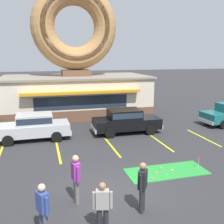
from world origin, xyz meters
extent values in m
plane|color=#2D2D30|center=(0.00, 0.00, 0.00)|extent=(160.00, 160.00, 0.00)
cube|color=brown|center=(0.62, 14.00, 0.45)|extent=(12.00, 6.00, 0.90)
cube|color=beige|center=(0.62, 14.00, 2.05)|extent=(12.00, 6.00, 2.30)
cube|color=gray|center=(0.62, 14.00, 3.28)|extent=(12.30, 6.30, 0.16)
cube|color=orange|center=(0.62, 10.70, 2.35)|extent=(9.00, 0.60, 0.20)
cube|color=#232D3D|center=(0.62, 10.98, 1.55)|extent=(7.20, 0.03, 1.00)
cube|color=brown|center=(0.62, 14.00, 3.61)|extent=(2.40, 1.80, 0.50)
torus|color=#B27F4C|center=(0.62, 14.00, 7.41)|extent=(7.10, 1.90, 7.10)
torus|color=#936038|center=(0.62, 13.57, 7.41)|extent=(6.25, 1.05, 6.24)
cube|color=green|center=(2.80, 1.09, 0.01)|extent=(3.61, 1.51, 0.03)
torus|color=#E5C666|center=(3.09, 1.12, 0.05)|extent=(0.13, 0.13, 0.04)
torus|color=#D17F47|center=(2.28, 1.03, 0.05)|extent=(0.13, 0.13, 0.04)
torus|color=#D8667F|center=(1.89, 0.59, 0.05)|extent=(0.13, 0.13, 0.04)
torus|color=#D17F47|center=(2.71, 1.43, 0.05)|extent=(0.13, 0.13, 0.04)
sphere|color=white|center=(2.62, 0.74, 0.05)|extent=(0.04, 0.04, 0.04)
cylinder|color=silver|center=(4.36, 1.00, 0.31)|extent=(0.01, 0.01, 0.55)
cube|color=red|center=(4.42, 1.00, 0.53)|extent=(0.12, 0.01, 0.08)
cube|color=black|center=(3.01, 7.32, 0.66)|extent=(4.43, 1.83, 0.68)
cube|color=black|center=(2.86, 7.32, 1.30)|extent=(2.13, 1.59, 0.60)
cube|color=#232D3D|center=(2.86, 7.32, 1.32)|extent=(2.04, 1.62, 0.36)
cube|color=silver|center=(5.24, 7.28, 0.42)|extent=(0.13, 1.67, 0.24)
cube|color=silver|center=(0.78, 7.36, 0.42)|extent=(0.13, 1.67, 0.24)
cylinder|color=black|center=(4.39, 8.18, 0.32)|extent=(0.64, 0.23, 0.64)
cylinder|color=black|center=(4.36, 6.42, 0.32)|extent=(0.64, 0.23, 0.64)
cylinder|color=black|center=(1.66, 8.22, 0.32)|extent=(0.64, 0.23, 0.64)
cylinder|color=black|center=(1.63, 6.46, 0.32)|extent=(0.64, 0.23, 0.64)
cube|color=silver|center=(9.02, 7.21, 0.42)|extent=(0.17, 1.67, 0.24)
cylinder|color=black|center=(9.92, 6.36, 0.32)|extent=(0.65, 0.25, 0.64)
cylinder|color=black|center=(9.84, 8.12, 0.32)|extent=(0.65, 0.25, 0.64)
cube|color=#B2B5BA|center=(-3.01, 7.45, 0.66)|extent=(4.41, 1.79, 0.68)
cube|color=#B2B5BA|center=(-2.86, 7.45, 1.30)|extent=(2.11, 1.58, 0.60)
cube|color=#232D3D|center=(-2.86, 7.45, 1.32)|extent=(2.03, 1.60, 0.36)
cube|color=silver|center=(-0.78, 7.47, 0.42)|extent=(0.11, 1.67, 0.24)
cylinder|color=black|center=(-4.37, 6.56, 0.32)|extent=(0.64, 0.22, 0.64)
cylinder|color=black|center=(-4.38, 8.32, 0.32)|extent=(0.64, 0.22, 0.64)
cylinder|color=black|center=(-1.64, 6.58, 0.32)|extent=(0.64, 0.22, 0.64)
cylinder|color=black|center=(-1.66, 8.34, 0.32)|extent=(0.64, 0.22, 0.64)
cylinder|color=#232328|center=(-0.98, -2.06, 0.38)|extent=(0.15, 0.15, 0.77)
cylinder|color=#232328|center=(-0.79, -2.10, 0.38)|extent=(0.15, 0.15, 0.77)
cube|color=gray|center=(-0.88, -2.08, 1.05)|extent=(0.43, 0.32, 0.56)
cylinder|color=gray|center=(-1.13, -2.02, 1.02)|extent=(0.10, 0.10, 0.52)
cylinder|color=gray|center=(-0.64, -2.14, 1.02)|extent=(0.10, 0.10, 0.52)
sphere|color=#9E7051|center=(-0.88, -2.08, 1.46)|extent=(0.21, 0.21, 0.21)
cylinder|color=#474C66|center=(-2.59, -1.76, 0.40)|extent=(0.15, 0.15, 0.81)
cube|color=#33478C|center=(-2.55, -1.85, 1.10)|extent=(0.38, 0.45, 0.59)
cylinder|color=#33478C|center=(-2.44, -2.08, 1.07)|extent=(0.10, 0.10, 0.54)
cylinder|color=#33478C|center=(-2.66, -1.63, 1.07)|extent=(0.10, 0.10, 0.54)
sphere|color=beige|center=(-2.55, -1.85, 1.53)|extent=(0.22, 0.22, 0.22)
cylinder|color=#232328|center=(0.67, -1.35, 0.42)|extent=(0.15, 0.15, 0.85)
cylinder|color=#232328|center=(0.56, -1.51, 0.42)|extent=(0.15, 0.15, 0.85)
cube|color=black|center=(0.61, -1.43, 1.16)|extent=(0.42, 0.45, 0.62)
cylinder|color=black|center=(0.76, -1.23, 1.13)|extent=(0.10, 0.10, 0.57)
cylinder|color=black|center=(0.47, -1.64, 1.13)|extent=(0.10, 0.10, 0.57)
sphere|color=#9E7051|center=(0.61, -1.43, 1.61)|extent=(0.23, 0.23, 0.23)
cylinder|color=slate|center=(-1.42, -0.20, 0.43)|extent=(0.15, 0.15, 0.86)
cylinder|color=slate|center=(-1.39, -0.40, 0.43)|extent=(0.15, 0.15, 0.86)
cube|color=#8C3393|center=(-1.41, -0.30, 1.18)|extent=(0.30, 0.41, 0.63)
cylinder|color=#8C3393|center=(-1.44, -0.05, 1.15)|extent=(0.10, 0.10, 0.58)
cylinder|color=#8C3393|center=(-1.37, -0.55, 1.15)|extent=(0.10, 0.10, 0.58)
sphere|color=tan|center=(-1.41, -0.30, 1.64)|extent=(0.23, 0.23, 0.23)
cube|color=yellow|center=(-1.67, 5.00, 0.00)|extent=(0.12, 3.60, 0.01)
cube|color=yellow|center=(1.33, 5.00, 0.00)|extent=(0.12, 3.60, 0.01)
cube|color=yellow|center=(4.33, 5.00, 0.00)|extent=(0.12, 3.60, 0.01)
cube|color=yellow|center=(7.33, 5.00, 0.00)|extent=(0.12, 3.60, 0.01)
camera|label=1|loc=(-2.43, -8.72, 5.09)|focal=42.00mm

